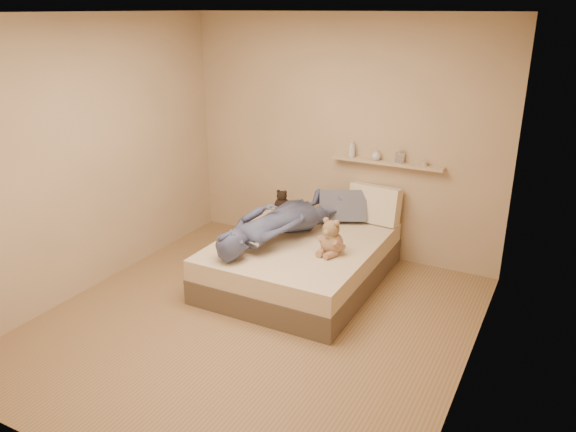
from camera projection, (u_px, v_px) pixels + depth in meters
The scene contains 10 objects.
room at pixel (251, 183), 4.54m from camera, with size 3.80×3.80×3.80m.
bed at pixel (301, 261), 5.69m from camera, with size 1.50×1.90×0.45m.
game_console at pixel (253, 240), 5.20m from camera, with size 0.19×0.13×0.06m.
teddy_bear at pixel (331, 239), 5.25m from camera, with size 0.29×0.29×0.36m.
dark_plush at pixel (282, 203), 6.32m from camera, with size 0.18×0.18×0.27m.
pillow_cream at pixel (375, 204), 6.02m from camera, with size 0.55×0.16×0.40m, color beige.
pillow_grey at pixel (343, 206), 6.05m from camera, with size 0.50×0.14×0.34m, color #575969.
person at pixel (279, 221), 5.57m from camera, with size 0.59×1.62×0.39m, color #4A5274.
wall_shelf at pixel (387, 163), 5.89m from camera, with size 1.20×0.12×0.03m, color tan.
shelf_bottles at pixel (378, 153), 5.91m from camera, with size 0.87×0.13×0.19m.
Camera 1 is at (2.29, -3.70, 2.64)m, focal length 35.00 mm.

